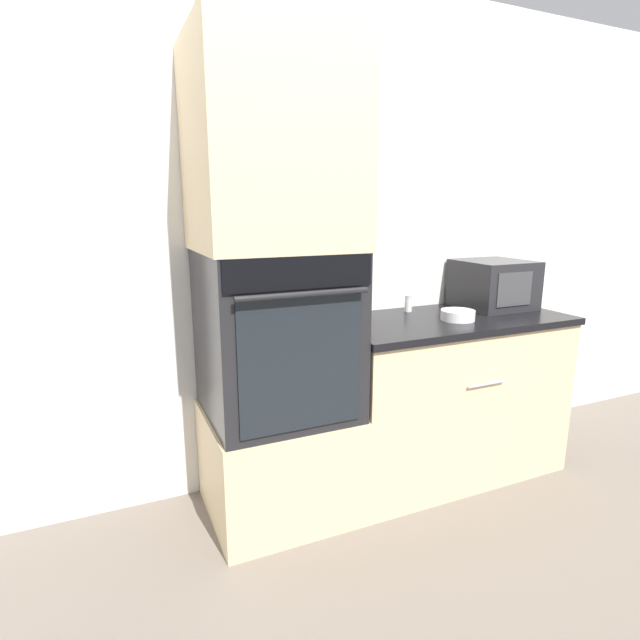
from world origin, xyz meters
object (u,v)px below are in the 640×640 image
(knife_block, at_px, (354,299))
(bowl, at_px, (458,315))
(microwave, at_px, (493,284))
(wall_oven, at_px, (277,334))
(condiment_jar_near, at_px, (359,306))
(condiment_jar_mid, at_px, (408,304))

(knife_block, bearing_deg, bowl, -24.21)
(microwave, distance_m, knife_block, 0.87)
(microwave, relative_size, knife_block, 1.47)
(wall_oven, bearing_deg, microwave, 4.62)
(wall_oven, relative_size, condiment_jar_near, 8.09)
(microwave, xyz_separation_m, condiment_jar_near, (-0.78, 0.15, -0.09))
(knife_block, height_order, condiment_jar_mid, knife_block)
(wall_oven, xyz_separation_m, knife_block, (0.46, 0.14, 0.10))
(wall_oven, distance_m, condiment_jar_near, 0.61)
(wall_oven, xyz_separation_m, microwave, (1.33, 0.11, 0.12))
(wall_oven, bearing_deg, bowl, -4.68)
(condiment_jar_mid, bearing_deg, bowl, -68.29)
(condiment_jar_mid, bearing_deg, condiment_jar_near, 168.73)
(wall_oven, height_order, bowl, wall_oven)
(knife_block, distance_m, bowl, 0.53)
(microwave, relative_size, bowl, 2.22)
(bowl, xyz_separation_m, condiment_jar_near, (-0.39, 0.33, 0.02))
(knife_block, bearing_deg, wall_oven, -163.16)
(wall_oven, height_order, microwave, wall_oven)
(microwave, bearing_deg, bowl, -154.68)
(knife_block, bearing_deg, microwave, -2.07)
(bowl, bearing_deg, condiment_jar_near, 139.32)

